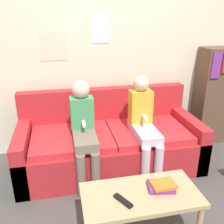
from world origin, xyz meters
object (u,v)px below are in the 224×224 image
person_left (84,128)px  coffee_table (141,198)px  bookshelf (213,96)px  tv_remote (123,201)px  couch (109,143)px  person_right (144,122)px

person_left → coffee_table: bearing=-68.3°
bookshelf → tv_remote: bearing=-138.1°
couch → tv_remote: couch is taller
couch → person_left: size_ratio=1.93×
couch → person_left: person_left is taller
person_left → bookshelf: 1.88m
couch → person_right: person_right is taller
coffee_table → person_right: person_right is taller
tv_remote → couch: bearing=54.1°
coffee_table → tv_remote: 0.18m
coffee_table → bookshelf: 2.04m
coffee_table → person_right: bearing=70.3°
person_right → bookshelf: bearing=24.9°
couch → person_right: bearing=-31.9°
coffee_table → person_left: 0.95m
coffee_table → person_left: (-0.34, 0.85, 0.24)m
couch → bookshelf: 1.57m
tv_remote → bookshelf: bearing=12.4°
couch → person_left: 0.49m
tv_remote → person_left: bearing=71.8°
person_right → tv_remote: (-0.46, -0.92, -0.19)m
couch → tv_remote: size_ratio=12.10×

